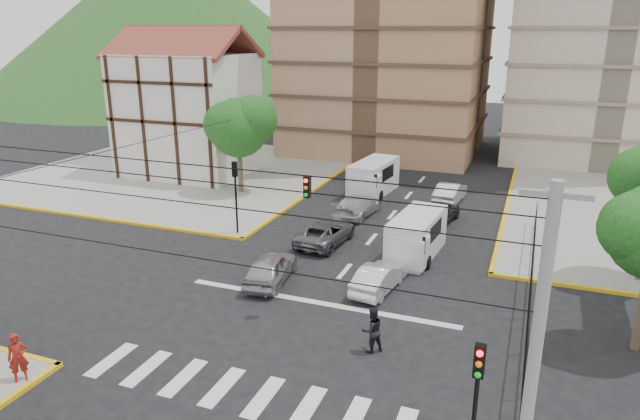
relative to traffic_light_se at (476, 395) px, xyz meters
The scene contains 22 objects.
ground 11.46m from the traffic_light_se, 135.00° to the left, with size 160.00×160.00×0.00m, color black.
sidewalk_nw 39.43m from the traffic_light_se, 135.00° to the left, with size 26.00×26.00×0.15m, color gray.
crosswalk_stripes 8.59m from the traffic_light_se, 167.01° to the left, with size 12.00×2.40×0.01m, color silver.
stop_line 12.31m from the traffic_light_se, 130.91° to the left, with size 13.00×0.40×0.01m, color silver.
tudor_building 38.67m from the traffic_light_se, 133.95° to the left, with size 10.80×8.05×12.23m.
distant_hill 100.57m from the traffic_light_se, 128.91° to the left, with size 70.00×70.00×28.00m, color #23501A.
park_fence 12.74m from the traffic_light_se, 84.43° to the left, with size 0.10×22.50×1.66m, color black, non-canonical shape.
tree_tudor 30.98m from the traffic_light_se, 129.60° to the left, with size 5.39×4.40×7.43m.
traffic_light_se is the anchor object (origin of this frame).
traffic_light_nw 22.06m from the traffic_light_se, 135.00° to the left, with size 0.28×0.22×4.40m.
traffic_light_hanging 10.09m from the traffic_light_se, 143.53° to the left, with size 18.00×9.12×0.92m.
utility_pole_se 2.37m from the traffic_light_se, 45.00° to the right, with size 1.40×0.28×9.00m.
van_right_lane 16.84m from the traffic_light_se, 106.82° to the left, with size 2.49×5.34×2.33m.
van_left_lane 29.14m from the traffic_light_se, 111.08° to the left, with size 2.75×5.73×2.49m.
car_silver_front_left 15.10m from the traffic_light_se, 136.43° to the left, with size 1.74×4.33×1.48m, color #A1A2A6.
car_white_front_right 12.79m from the traffic_light_se, 116.35° to the left, with size 1.40×4.01×1.32m, color silver.
car_grey_mid_left 19.23m from the traffic_light_se, 122.02° to the left, with size 2.22×4.81×1.34m, color slate.
car_silver_rear_left 24.08m from the traffic_light_se, 114.56° to the left, with size 1.99×4.88×1.42m, color silver.
car_darkgrey_mid_right 22.80m from the traffic_light_se, 101.85° to the left, with size 1.80×4.47×1.52m, color #242527.
car_white_rear_right 27.63m from the traffic_light_se, 99.74° to the left, with size 1.53×4.40×1.45m, color white.
pedestrian_sw_corner 15.45m from the traffic_light_se, behind, with size 0.66×0.43×1.81m, color maroon.
pedestrian_crosswalk 7.69m from the traffic_light_se, 126.47° to the left, with size 0.90×0.70×1.85m, color black.
Camera 1 is at (8.52, -20.73, 11.98)m, focal length 32.00 mm.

